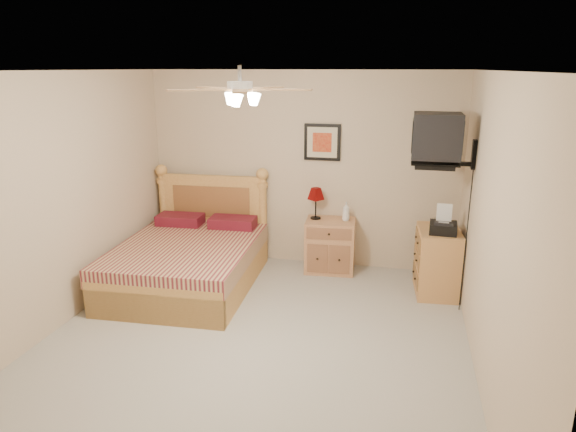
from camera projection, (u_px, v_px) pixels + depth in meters
name	position (u px, v px, depth m)	size (l,w,h in m)	color
floor	(253.00, 344.00, 4.87)	(4.50, 4.50, 0.00)	#A39E93
ceiling	(247.00, 71.00, 4.17)	(4.00, 4.50, 0.04)	white
wall_back	(301.00, 170.00, 6.62)	(4.00, 0.04, 2.50)	#C8B193
wall_front	(110.00, 349.00, 2.41)	(4.00, 0.04, 2.50)	#C8B193
wall_left	(52.00, 205.00, 4.95)	(0.04, 4.50, 2.50)	#C8B193
wall_right	(491.00, 234.00, 4.09)	(0.04, 4.50, 2.50)	#C8B193
bed	(186.00, 235.00, 5.98)	(1.50, 1.97, 1.28)	#BF8743
nightstand	(330.00, 245.00, 6.56)	(0.62, 0.46, 0.67)	#AD714C
table_lamp	(316.00, 203.00, 6.48)	(0.22, 0.22, 0.40)	#5C0504
lotion_bottle	(346.00, 211.00, 6.43)	(0.09, 0.09, 0.24)	white
framed_picture	(322.00, 142.00, 6.44)	(0.46, 0.04, 0.46)	black
dresser	(437.00, 261.00, 5.89)	(0.45, 0.65, 0.77)	tan
fax_machine	(444.00, 220.00, 5.62)	(0.29, 0.31, 0.31)	black
magazine_lower	(433.00, 222.00, 6.02)	(0.21, 0.28, 0.03)	#BCB295
magazine_upper	(433.00, 220.00, 6.01)	(0.17, 0.24, 0.02)	gray
wall_tv	(452.00, 140.00, 5.24)	(0.56, 0.46, 0.58)	black
ceiling_fan	(240.00, 89.00, 4.02)	(1.14, 1.14, 0.28)	silver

